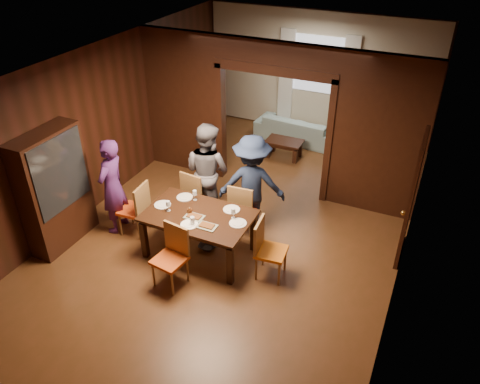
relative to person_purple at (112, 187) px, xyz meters
The scene contains 32 objects.
floor 2.27m from the person_purple, 23.85° to the left, with size 9.00×9.00×0.00m, color #503116.
ceiling 2.94m from the person_purple, 23.85° to the left, with size 5.50×9.00×0.02m, color silver.
room_walls 3.41m from the person_purple, 54.85° to the left, with size 5.52×9.01×2.90m.
person_purple is the anchor object (origin of this frame).
person_grey 1.64m from the person_purple, 40.54° to the left, with size 0.87×0.68×1.79m, color #56545C.
person_navy 2.35m from the person_purple, 25.91° to the left, with size 1.13×0.65×1.75m, color #1A2641.
sofa 5.04m from the person_purple, 69.74° to the left, with size 2.02×0.79×0.59m, color #8EB4BA.
serving_bowl 1.70m from the person_purple, ahead, with size 0.29×0.29×0.07m, color black.
dining_table 1.71m from the person_purple, ahead, with size 1.68×1.05×0.76m, color black.
coffee_table 4.18m from the person_purple, 65.18° to the left, with size 0.80×0.50×0.40m, color black.
chair_left 0.51m from the person_purple, ahead, with size 0.44×0.44×0.97m, color #F04D16, non-canonical shape.
chair_right 2.91m from the person_purple, ahead, with size 0.44×0.44×0.97m, color orange, non-canonical shape.
chair_far_l 1.49m from the person_purple, 39.04° to the left, with size 0.44×0.44×0.97m, color #CA5213, non-canonical shape.
chair_far_r 2.24m from the person_purple, 23.18° to the left, with size 0.44×0.44×0.97m, color red, non-canonical shape.
chair_near 1.83m from the person_purple, 27.33° to the right, with size 0.44×0.44×0.97m, color #CA4913, non-canonical shape.
hutch 0.90m from the person_purple, 132.92° to the right, with size 0.40×1.20×2.00m, color black.
door_right 4.82m from the person_purple, 16.29° to the left, with size 0.06×0.90×2.10m, color black.
window_far 5.69m from the person_purple, 69.99° to the left, with size 1.20×0.03×1.30m, color silver.
curtain_left 5.40m from the person_purple, 77.37° to the left, with size 0.35×0.06×2.40m, color white.
curtain_right 5.91m from the person_purple, 62.99° to the left, with size 0.35×0.06×2.40m, color white.
plate_left 0.99m from the person_purple, ahead, with size 0.27×0.27×0.01m, color silver.
plate_far_l 1.25m from the person_purple, 15.54° to the left, with size 0.27×0.27×0.01m, color silver.
plate_far_r 2.09m from the person_purple, ahead, with size 0.27×0.27×0.01m, color silver.
plate_right 2.31m from the person_purple, ahead, with size 0.27×0.27×0.01m, color silver.
plate_near 1.68m from the person_purple, 10.25° to the right, with size 0.27×0.27×0.01m, color white.
platter_a 1.63m from the person_purple, ahead, with size 0.30×0.20×0.04m, color gray.
platter_b 1.93m from the person_purple, ahead, with size 0.30×0.20×0.04m, color gray.
wineglass_left 1.17m from the person_purple, ahead, with size 0.08×0.08×0.18m, color silver, non-canonical shape.
wineglass_far 1.43m from the person_purple, 13.89° to the left, with size 0.08×0.08×0.18m, color white, non-canonical shape.
wineglass_right 2.19m from the person_purple, ahead, with size 0.08×0.08×0.18m, color silver, non-canonical shape.
tumbler 1.71m from the person_purple, ahead, with size 0.07×0.07×0.14m, color white.
condiment_jar 1.51m from the person_purple, ahead, with size 0.08×0.08×0.11m, color #462410, non-canonical shape.
Camera 1 is at (2.80, -6.04, 4.95)m, focal length 35.00 mm.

